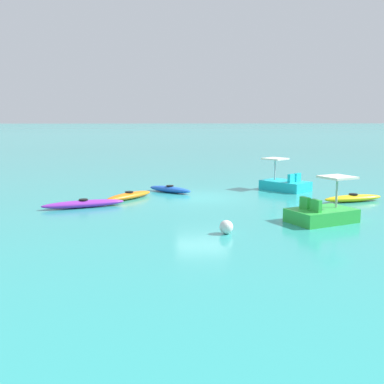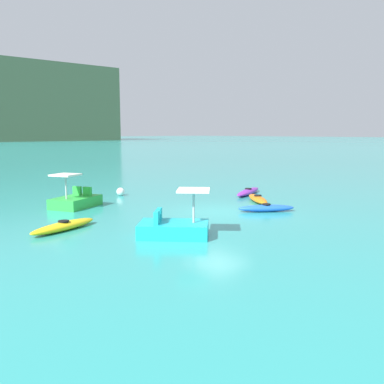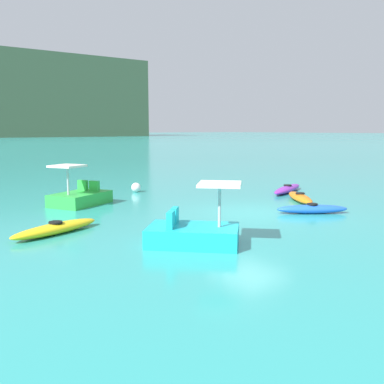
% 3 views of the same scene
% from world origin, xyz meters
% --- Properties ---
extents(ground_plane, '(600.00, 600.00, 0.00)m').
position_xyz_m(ground_plane, '(0.00, 0.00, 0.00)').
color(ground_plane, teal).
extents(kayak_blue, '(2.44, 2.06, 0.37)m').
position_xyz_m(kayak_blue, '(1.58, -1.57, 0.16)').
color(kayak_blue, blue).
rests_on(kayak_blue, ground_plane).
extents(kayak_yellow, '(3.07, 1.40, 0.37)m').
position_xyz_m(kayak_yellow, '(-6.89, 1.46, 0.16)').
color(kayak_yellow, yellow).
rests_on(kayak_yellow, ground_plane).
extents(kayak_purple, '(3.53, 1.79, 0.37)m').
position_xyz_m(kayak_purple, '(5.29, 2.40, 0.16)').
color(kayak_purple, purple).
rests_on(kayak_purple, ground_plane).
extents(kayak_orange, '(2.29, 2.68, 0.37)m').
position_xyz_m(kayak_orange, '(3.51, 0.37, 0.16)').
color(kayak_orange, orange).
rests_on(kayak_orange, ground_plane).
extents(pedal_boat_cyan, '(2.72, 2.79, 1.68)m').
position_xyz_m(pedal_boat_cyan, '(-4.57, -2.10, 0.34)').
color(pedal_boat_cyan, '#19B7C6').
rests_on(pedal_boat_cyan, ground_plane).
extents(pedal_boat_green, '(2.81, 2.36, 1.68)m').
position_xyz_m(pedal_boat_green, '(-4.09, 5.61, 0.34)').
color(pedal_boat_green, green).
rests_on(pedal_boat_green, ground_plane).
extents(buoy_white, '(0.46, 0.46, 0.46)m').
position_xyz_m(buoy_white, '(-0.35, 7.22, 0.23)').
color(buoy_white, white).
rests_on(buoy_white, ground_plane).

